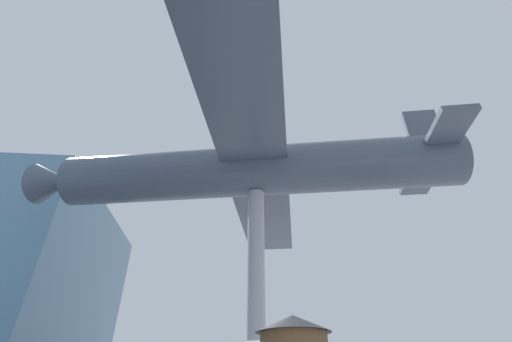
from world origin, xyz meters
The scene contains 2 objects.
support_pylon_central centered at (0.00, 0.00, 3.42)m, with size 0.51×0.51×6.84m.
suspended_airplane centered at (0.05, 0.29, 7.70)m, with size 14.81×14.77×2.94m.
Camera 1 is at (-9.65, 0.75, 1.42)m, focal length 24.00 mm.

